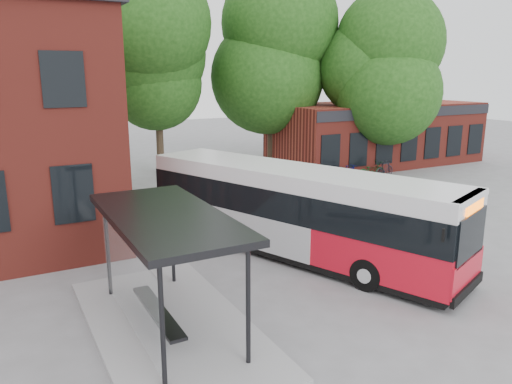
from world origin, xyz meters
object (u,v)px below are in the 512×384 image
bicycle_3 (350,174)px  city_bus (294,212)px  bus_shelter (168,272)px  bicycle_0 (316,177)px  bicycle_6 (371,170)px  bicycle_1 (305,177)px  bicycle_4 (338,175)px  bicycle_7 (385,169)px

bicycle_3 → city_bus: bearing=117.4°
bus_shelter → bicycle_3: bus_shelter is taller
city_bus → bicycle_0: size_ratio=7.20×
bicycle_6 → city_bus: bearing=128.0°
bicycle_1 → bicycle_3: bicycle_3 is taller
bicycle_4 → bicycle_7: (3.14, -0.35, 0.10)m
bus_shelter → bicycle_1: bearing=45.0°
city_bus → bicycle_3: bearing=20.8°
bicycle_4 → bicycle_7: bicycle_7 is taller
bus_shelter → bicycle_6: (15.81, 11.12, -0.95)m
bicycle_6 → bicycle_7: 0.97m
city_bus → bicycle_6: 13.34m
bicycle_3 → bicycle_7: 2.68m
bicycle_4 → bicycle_7: size_ratio=0.92×
city_bus → bicycle_7: (11.44, 8.15, -0.97)m
bicycle_0 → bicycle_3: size_ratio=0.97×
bicycle_1 → bicycle_7: bicycle_7 is taller
bus_shelter → bicycle_4: 17.81m
bicycle_6 → bicycle_1: bearing=84.3°
bicycle_0 → bicycle_7: bicycle_7 is taller
bicycle_1 → bicycle_4: 2.09m
city_bus → bicycle_0: (6.76, 8.39, -1.04)m
bus_shelter → bicycle_4: size_ratio=4.63×
bicycle_1 → bicycle_4: (2.08, -0.12, -0.06)m
bicycle_6 → bicycle_0: bearing=87.1°
bicycle_0 → bicycle_4: bearing=-70.4°
bicycle_4 → bicycle_6: size_ratio=0.80×
bicycle_1 → bicycle_3: bearing=-113.9°
bicycle_0 → bicycle_1: 0.59m
bus_shelter → bicycle_4: (13.63, 11.42, -1.05)m
bicycle_6 → bicycle_7: size_ratio=1.16×
bicycle_0 → bicycle_6: bearing=-77.5°
city_bus → bicycle_6: bearing=16.4°
bicycle_6 → bicycle_7: (0.97, -0.06, -0.01)m
bicycle_7 → bicycle_1: bearing=72.0°
bus_shelter → bicycle_3: bearing=37.8°
bicycle_0 → bicycle_3: bicycle_3 is taller
bicycle_1 → bicycle_3: 2.62m
city_bus → bicycle_4: size_ratio=7.62×
bicycle_0 → bicycle_6: size_ratio=0.84×
city_bus → bicycle_3: size_ratio=6.98×
bicycle_3 → bicycle_7: bicycle_3 is taller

